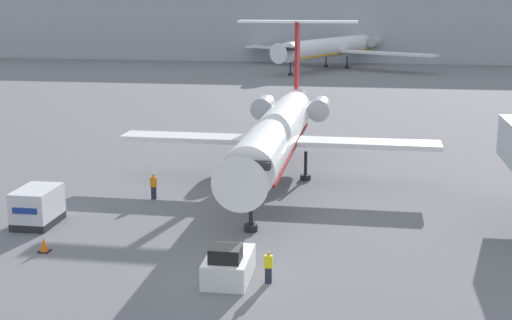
% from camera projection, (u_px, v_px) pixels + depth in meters
% --- Properties ---
extents(ground_plane, '(600.00, 600.00, 0.00)m').
position_uv_depth(ground_plane, '(226.00, 281.00, 34.55)').
color(ground_plane, slate).
extents(terminal_building, '(180.00, 16.80, 14.25)m').
position_uv_depth(terminal_building, '(335.00, 25.00, 148.41)').
color(terminal_building, '#9EA3AD').
rests_on(terminal_building, ground).
extents(airplane_main, '(23.46, 28.99, 11.26)m').
position_uv_depth(airplane_main, '(277.00, 131.00, 51.90)').
color(airplane_main, white).
rests_on(airplane_main, ground).
extents(pushback_tug, '(2.11, 3.69, 1.91)m').
position_uv_depth(pushback_tug, '(229.00, 265.00, 34.63)').
color(pushback_tug, silver).
rests_on(pushback_tug, ground).
extents(luggage_cart, '(2.16, 3.27, 2.25)m').
position_uv_depth(luggage_cart, '(37.00, 207.00, 42.66)').
color(luggage_cart, '#232326').
rests_on(luggage_cart, ground).
extents(worker_near_tug, '(0.40, 0.24, 1.63)m').
position_uv_depth(worker_near_tug, '(268.00, 266.00, 34.09)').
color(worker_near_tug, '#232838').
rests_on(worker_near_tug, ground).
extents(worker_by_wing, '(0.40, 0.25, 1.80)m').
position_uv_depth(worker_by_wing, '(153.00, 186.00, 48.01)').
color(worker_by_wing, '#232838').
rests_on(worker_by_wing, ground).
extents(traffic_cone_left, '(0.62, 0.62, 0.83)m').
position_uv_depth(traffic_cone_left, '(44.00, 245.00, 38.33)').
color(traffic_cone_left, black).
rests_on(traffic_cone_left, ground).
extents(airplane_parked_far_left, '(36.31, 35.24, 10.76)m').
position_uv_depth(airplane_parked_far_left, '(334.00, 47.00, 131.53)').
color(airplane_parked_far_left, white).
rests_on(airplane_parked_far_left, ground).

